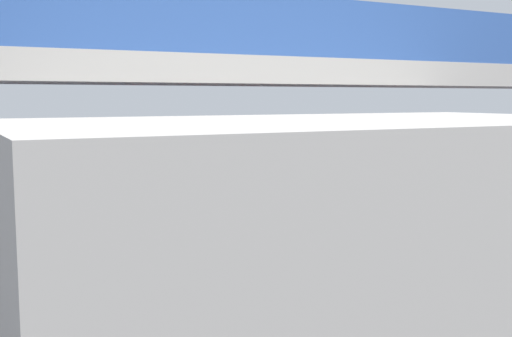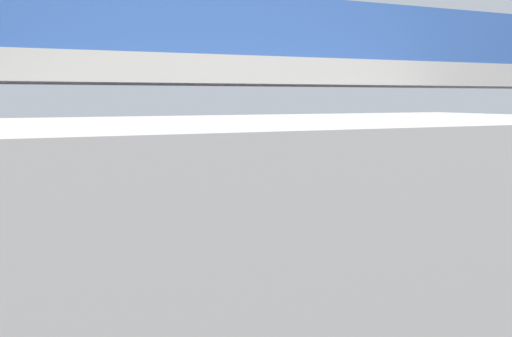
# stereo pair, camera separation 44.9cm
# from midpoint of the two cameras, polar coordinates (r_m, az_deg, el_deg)

# --- Properties ---
(ground) EXTENTS (80.00, 80.00, 0.00)m
(ground) POSITION_cam_midpoint_polar(r_m,az_deg,el_deg) (25.35, -0.96, -3.72)
(ground) COLOR #38383D
(city_bus) EXTENTS (11.54, 2.85, 3.15)m
(city_bus) POSITION_cam_midpoint_polar(r_m,az_deg,el_deg) (24.99, -2.35, 0.50)
(city_bus) COLOR red
(city_bus) RESTS_ON ground
(parked_van) EXTENTS (4.80, 2.17, 2.05)m
(parked_van) POSITION_cam_midpoint_polar(r_m,az_deg,el_deg) (18.41, -17.43, -4.18)
(parked_van) COLOR #33478C
(parked_van) RESTS_ON ground
(pedestrian) EXTENTS (0.38, 0.38, 1.79)m
(pedestrian) POSITION_cam_midpoint_polar(r_m,az_deg,el_deg) (24.92, 7.59, -1.88)
(pedestrian) COLOR #2D2D38
(pedestrian) RESTS_ON ground
(traffic_sign) EXTENTS (0.08, 0.60, 2.80)m
(traffic_sign) POSITION_cam_midpoint_polar(r_m,az_deg,el_deg) (27.78, -1.36, 1.12)
(traffic_sign) COLOR slate
(traffic_sign) RESTS_ON ground
(lane_dash_leftmost) EXTENTS (2.00, 0.20, 0.01)m
(lane_dash_leftmost) POSITION_cam_midpoint_polar(r_m,az_deg,el_deg) (30.14, 7.51, -2.12)
(lane_dash_leftmost) COLOR silver
(lane_dash_leftmost) RESTS_ON ground
(lane_dash_left) EXTENTS (2.00, 0.20, 0.01)m
(lane_dash_left) POSITION_cam_midpoint_polar(r_m,az_deg,el_deg) (28.06, 0.81, -2.71)
(lane_dash_left) COLOR silver
(lane_dash_left) RESTS_ON ground
(lane_dash_centre) EXTENTS (2.00, 0.20, 0.01)m
(lane_dash_centre) POSITION_cam_midpoint_polar(r_m,az_deg,el_deg) (26.42, -6.86, -3.34)
(lane_dash_centre) COLOR silver
(lane_dash_centre) RESTS_ON ground
(lane_dash_right) EXTENTS (2.00, 0.20, 0.01)m
(lane_dash_right) POSITION_cam_midpoint_polar(r_m,az_deg,el_deg) (25.31, -15.38, -3.96)
(lane_dash_right) COLOR silver
(lane_dash_right) RESTS_ON ground
(pedestrian_overpass) EXTENTS (27.20, 2.60, 6.35)m
(pedestrian_overpass) POSITION_cam_midpoint_polar(r_m,az_deg,el_deg) (15.90, 17.20, 6.79)
(pedestrian_overpass) COLOR #B2ADA5
(pedestrian_overpass) RESTS_ON ground
(station_building) EXTENTS (9.00, 5.04, 4.20)m
(station_building) POSITION_cam_midpoint_polar(r_m,az_deg,el_deg) (9.06, 5.63, -8.90)
(station_building) COLOR #B2ADA5
(station_building) RESTS_ON ground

